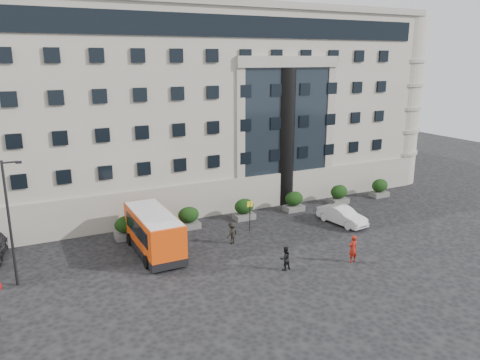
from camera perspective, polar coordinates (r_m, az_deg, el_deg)
The scene contains 16 objects.
ground at distance 32.49m, azimuth -3.38°, elevation -10.51°, with size 120.00×120.00×0.00m, color black.
civic_building at distance 52.34m, azimuth -7.03°, elevation 9.26°, with size 44.00×24.00×18.00m, color #9D998B.
entrance_column at distance 44.74m, azimuth 5.50°, elevation 5.18°, with size 1.80×1.80×13.00m, color black.
hedge_a at distance 37.95m, azimuth -13.70°, elevation -5.62°, with size 1.80×1.26×1.84m.
hedge_b at distance 39.29m, azimuth -6.28°, elevation -4.57°, with size 1.80×1.26×1.84m.
hedge_c at distance 41.26m, azimuth 0.51°, elevation -3.54°, with size 1.80×1.26×1.84m.
hedge_d at distance 43.75m, azimuth 6.60°, elevation -2.57°, with size 1.80×1.26×1.84m.
hedge_e at distance 46.70m, azimuth 11.97°, elevation -1.69°, with size 1.80×1.26×1.84m.
hedge_f at distance 50.01m, azimuth 16.66°, elevation -0.91°, with size 1.80×1.26×1.84m.
street_lamp at distance 31.57m, azimuth -26.22°, elevation -4.30°, with size 1.16×0.18×8.00m.
bus_stop_sign at distance 38.25m, azimuth 1.22°, elevation -3.76°, with size 0.50×0.08×2.52m.
minibus at distance 34.59m, azimuth -10.48°, elevation -6.13°, with size 2.81×7.31×3.04m.
white_taxi at distance 41.04m, azimuth 12.33°, elevation -4.24°, with size 1.61×4.62×1.52m, color silver.
pedestrian_a at distance 33.65m, azimuth 13.59°, elevation -8.17°, with size 0.72×0.47×1.97m, color maroon.
pedestrian_b at distance 31.84m, azimuth 5.51°, elevation -9.48°, with size 0.80×0.62×1.65m, color black.
pedestrian_c at distance 35.94m, azimuth -0.97°, elevation -6.48°, with size 1.10×0.63×1.70m, color black.
Camera 1 is at (-11.40, -27.13, 13.78)m, focal length 35.00 mm.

